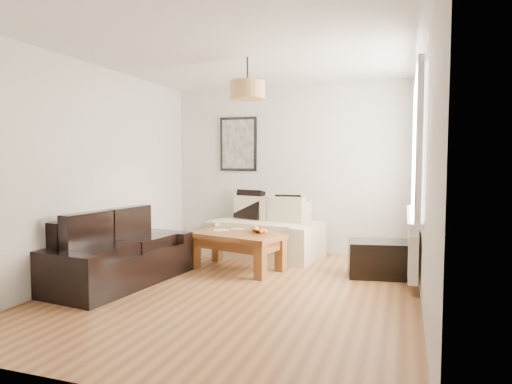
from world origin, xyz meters
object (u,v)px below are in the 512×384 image
(coffee_table, at_px, (237,251))
(ottoman, at_px, (380,259))
(loveseat_cream, at_px, (264,229))
(sofa_leather, at_px, (120,250))

(coffee_table, distance_m, ottoman, 1.82)
(loveseat_cream, height_order, ottoman, loveseat_cream)
(loveseat_cream, bearing_deg, sofa_leather, -111.81)
(coffee_table, bearing_deg, loveseat_cream, 85.02)
(loveseat_cream, distance_m, sofa_leather, 2.26)
(coffee_table, bearing_deg, ottoman, 8.03)
(loveseat_cream, relative_size, coffee_table, 1.38)
(sofa_leather, bearing_deg, ottoman, -59.58)
(sofa_leather, height_order, ottoman, sofa_leather)
(ottoman, bearing_deg, loveseat_cream, 158.67)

